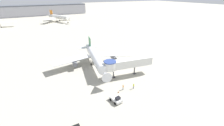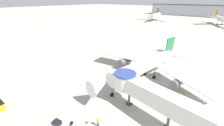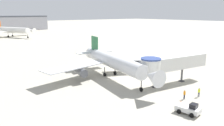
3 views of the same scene
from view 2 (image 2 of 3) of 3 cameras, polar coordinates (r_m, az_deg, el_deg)
The scene contains 10 objects.
ground_plane at distance 36.29m, azimuth 13.53°, elevation -8.55°, with size 800.00×800.00×0.00m, color #A8A393.
main_airplane at distance 37.44m, azimuth 12.86°, elevation -0.89°, with size 33.32×29.63×8.90m.
jet_bridge at distance 25.53m, azimuth 14.02°, elevation -11.10°, with size 17.39×5.64×6.32m.
pushback_tug_white at distance 26.62m, azimuth -18.85°, elevation -20.84°, with size 2.79×3.89×1.76m.
traffic_cone_apron_front at distance 27.02m, azimuth -17.65°, elevation -21.08°, with size 0.44×0.44×0.72m.
traffic_cone_near_nose at distance 26.61m, azimuth -9.63°, elevation -21.07°, with size 0.38×0.38×0.64m.
ground_crew_marshaller at distance 25.38m, azimuth -5.39°, elevation -21.30°, with size 0.27×0.37×1.72m.
background_jet_black_tail at distance 146.68m, azimuth 15.97°, elevation 16.96°, with size 27.85×27.79×10.35m.
background_jet_orange_tail at distance 142.71m, azimuth 36.42°, elevation 13.27°, with size 30.89×33.69×10.24m.
terminal_building at distance 205.55m, azimuth 33.00°, elevation 16.40°, with size 124.61×21.96×12.84m.
Camera 2 is at (12.17, -28.55, 18.80)m, focal length 24.00 mm.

